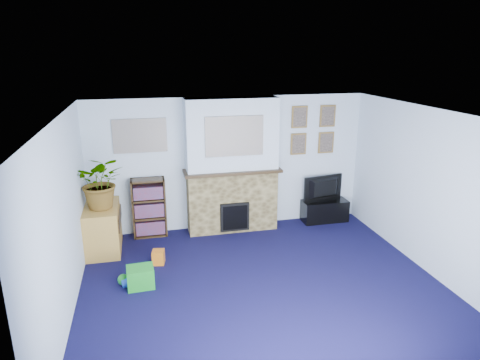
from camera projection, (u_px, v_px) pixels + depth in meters
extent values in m
cube|color=#0F0D34|center=(263.00, 286.00, 6.00)|extent=(5.00, 4.50, 0.01)
cube|color=white|center=(266.00, 115.00, 5.29)|extent=(5.00, 4.50, 0.01)
cube|color=silver|center=(230.00, 163.00, 7.74)|extent=(5.00, 0.04, 2.40)
cube|color=silver|center=(340.00, 298.00, 3.55)|extent=(5.00, 0.04, 2.40)
cube|color=silver|center=(63.00, 222.00, 5.10)|extent=(0.04, 4.50, 2.40)
cube|color=silver|center=(430.00, 192.00, 6.19)|extent=(0.04, 4.50, 2.40)
cube|color=brown|center=(232.00, 201.00, 7.74)|extent=(1.60, 0.40, 1.10)
cube|color=brown|center=(232.00, 136.00, 7.39)|extent=(1.60, 0.40, 1.30)
cube|color=brown|center=(232.00, 171.00, 7.55)|extent=(1.72, 0.50, 0.05)
cube|color=brown|center=(235.00, 217.00, 7.62)|extent=(0.52, 0.08, 0.52)
cube|color=brown|center=(235.00, 218.00, 7.58)|extent=(0.44, 0.02, 0.44)
cube|color=gray|center=(234.00, 136.00, 7.18)|extent=(1.00, 0.03, 0.68)
cube|color=gray|center=(140.00, 136.00, 7.22)|extent=(0.90, 0.03, 0.58)
cube|color=brown|center=(299.00, 117.00, 7.77)|extent=(0.30, 0.03, 0.40)
cube|color=brown|center=(328.00, 116.00, 7.89)|extent=(0.30, 0.03, 0.40)
cube|color=brown|center=(298.00, 144.00, 7.91)|extent=(0.30, 0.03, 0.40)
cube|color=brown|center=(326.00, 143.00, 8.03)|extent=(0.30, 0.03, 0.40)
cube|color=black|center=(325.00, 210.00, 8.21)|extent=(0.87, 0.36, 0.41)
imported|color=black|center=(325.00, 189.00, 8.11)|extent=(0.83, 0.25, 0.47)
cube|color=#322212|center=(149.00, 205.00, 7.60)|extent=(0.58, 0.02, 1.05)
cube|color=#322212|center=(133.00, 209.00, 7.42)|extent=(0.03, 0.28, 1.05)
cube|color=#322212|center=(165.00, 206.00, 7.54)|extent=(0.03, 0.28, 1.05)
cube|color=#322212|center=(151.00, 234.00, 7.63)|extent=(0.56, 0.28, 0.03)
cube|color=#322212|center=(150.00, 217.00, 7.53)|extent=(0.56, 0.28, 0.03)
cube|color=#322212|center=(149.00, 199.00, 7.43)|extent=(0.56, 0.28, 0.03)
cube|color=#322212|center=(147.00, 180.00, 7.33)|extent=(0.56, 0.28, 0.03)
cube|color=#322212|center=(150.00, 227.00, 7.57)|extent=(0.50, 0.22, 0.24)
cube|color=#322212|center=(149.00, 209.00, 7.48)|extent=(0.50, 0.22, 0.24)
cube|color=#322212|center=(148.00, 192.00, 7.38)|extent=(0.50, 0.22, 0.22)
cube|color=#BA8C3B|center=(103.00, 230.00, 7.00)|extent=(0.54, 0.97, 0.76)
imported|color=#26661E|center=(101.00, 182.00, 6.72)|extent=(0.86, 0.77, 0.86)
cube|color=gold|center=(231.00, 166.00, 7.50)|extent=(0.10, 0.06, 0.14)
cylinder|color=#B2BFC6|center=(250.00, 164.00, 7.57)|extent=(0.05, 0.05, 0.15)
sphere|color=gray|center=(202.00, 168.00, 7.39)|extent=(0.14, 0.14, 0.14)
cylinder|color=orange|center=(267.00, 164.00, 7.64)|extent=(0.06, 0.06, 0.13)
cube|color=#198C26|center=(141.00, 277.00, 5.94)|extent=(0.38, 0.31, 0.29)
sphere|color=#198C26|center=(123.00, 279.00, 6.00)|extent=(0.16, 0.16, 0.16)
cube|color=orange|center=(158.00, 257.00, 6.59)|extent=(0.21, 0.21, 0.22)
cylinder|color=blue|center=(133.00, 281.00, 6.00)|extent=(0.32, 0.14, 0.18)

